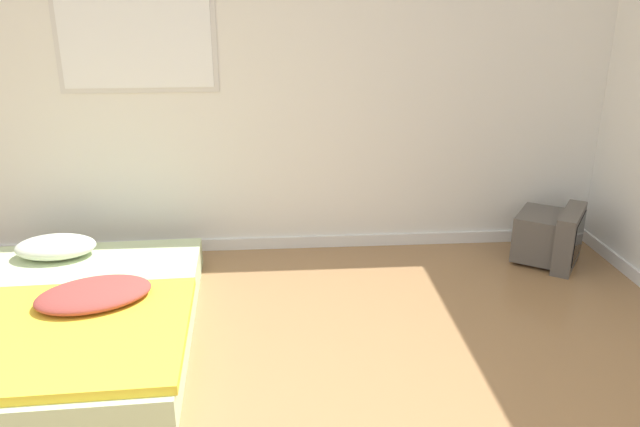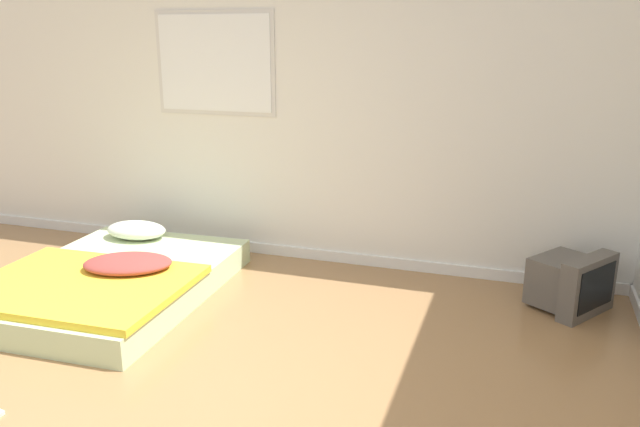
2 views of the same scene
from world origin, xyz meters
TOP-DOWN VIEW (x-y plane):
  - wall_back at (-0.01, 2.78)m, footprint 8.13×0.08m
  - mattress_bed at (-0.76, 1.54)m, footprint 1.47×1.94m
  - crt_tv at (2.41, 2.36)m, footprint 0.61×0.62m

SIDE VIEW (x-z plane):
  - mattress_bed at x=-0.76m, z-range -0.04..0.29m
  - crt_tv at x=2.41m, z-range -0.01..0.40m
  - wall_back at x=-0.01m, z-range -0.01..2.59m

